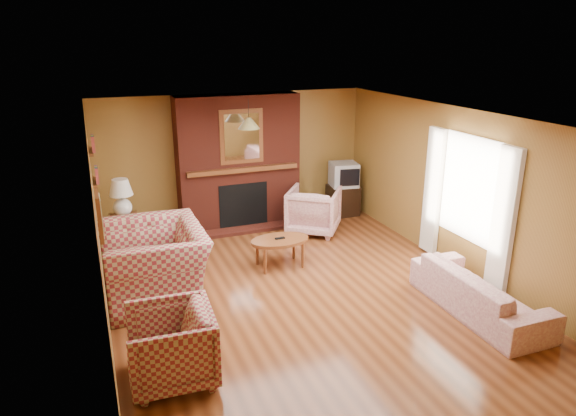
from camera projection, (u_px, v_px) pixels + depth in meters
name	position (u px, v px, depth m)	size (l,w,h in m)	color
floor	(302.00, 294.00, 7.01)	(6.50, 6.50, 0.00)	#4F2510
ceiling	(304.00, 118.00, 6.25)	(6.50, 6.50, 0.00)	white
wall_back	(235.00, 159.00, 9.50)	(6.50, 6.50, 0.00)	olive
wall_front	(477.00, 344.00, 3.76)	(6.50, 6.50, 0.00)	olive
wall_left	(99.00, 237.00, 5.77)	(6.50, 6.50, 0.00)	olive
wall_right	(460.00, 191.00, 7.50)	(6.50, 6.50, 0.00)	olive
fireplace	(239.00, 163.00, 9.28)	(2.20, 0.82, 2.40)	#5A1E13
window_right	(466.00, 200.00, 7.33)	(0.10, 1.85, 2.00)	beige
bookshelf	(94.00, 161.00, 7.32)	(0.09, 0.55, 0.71)	brown
botanical_print	(100.00, 216.00, 5.40)	(0.05, 0.40, 0.50)	brown
pendant_light	(249.00, 123.00, 8.41)	(0.36, 0.36, 0.48)	black
plaid_loveseat	(155.00, 263.00, 6.84)	(1.49, 1.30, 0.97)	maroon
plaid_armchair	(171.00, 346.00, 5.15)	(0.84, 0.86, 0.78)	maroon
floral_sofa	(479.00, 292.00, 6.48)	(1.95, 0.76, 0.57)	beige
floral_armchair	(314.00, 210.00, 9.15)	(0.86, 0.89, 0.81)	beige
coffee_table	(280.00, 242.00, 7.76)	(0.90, 0.56, 0.47)	brown
side_table	(125.00, 234.00, 8.35)	(0.45, 0.45, 0.60)	brown
table_lamp	(121.00, 196.00, 8.15)	(0.37, 0.37, 0.62)	silver
tv_stand	(343.00, 200.00, 10.10)	(0.54, 0.49, 0.58)	black
crt_tv	(344.00, 174.00, 9.93)	(0.58, 0.57, 0.46)	#A1A4A9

